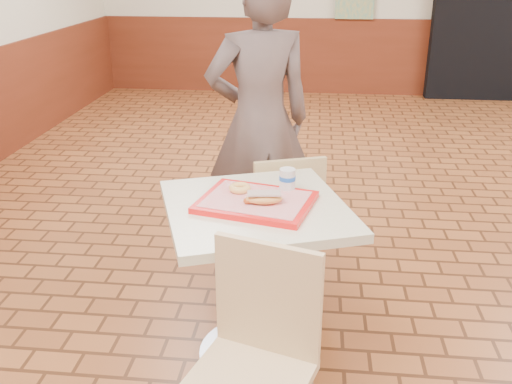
# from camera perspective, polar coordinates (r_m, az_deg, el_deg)

# --- Properties ---
(wainscot_band) EXTENTS (8.00, 10.00, 1.00)m
(wainscot_band) POSITION_cam_1_polar(r_m,az_deg,el_deg) (3.38, 23.80, -1.82)
(wainscot_band) COLOR #5A2211
(wainscot_band) RESTS_ON ground
(corridor_doorway) EXTENTS (1.60, 0.22, 2.20)m
(corridor_doorway) POSITION_cam_1_polar(r_m,az_deg,el_deg) (8.16, 23.05, 16.16)
(corridor_doorway) COLOR black
(corridor_doorway) RESTS_ON ground
(main_table) EXTENTS (0.75, 0.75, 0.80)m
(main_table) POSITION_cam_1_polar(r_m,az_deg,el_deg) (2.56, 0.00, -6.61)
(main_table) COLOR beige
(main_table) RESTS_ON ground
(chair_main_front) EXTENTS (0.51, 0.51, 0.87)m
(chair_main_front) POSITION_cam_1_polar(r_m,az_deg,el_deg) (2.09, -0.06, -15.83)
(chair_main_front) COLOR #DAB783
(chair_main_front) RESTS_ON ground
(chair_main_back) EXTENTS (0.49, 0.49, 0.83)m
(chair_main_back) POSITION_cam_1_polar(r_m,az_deg,el_deg) (3.13, 2.79, -2.46)
(chair_main_back) COLOR #D3B97F
(chair_main_back) RESTS_ON ground
(customer) EXTENTS (0.75, 0.62, 1.75)m
(customer) POSITION_cam_1_polar(r_m,az_deg,el_deg) (3.38, 0.35, 7.03)
(customer) COLOR brown
(customer) RESTS_ON ground
(serving_tray) EXTENTS (0.47, 0.36, 0.03)m
(serving_tray) POSITION_cam_1_polar(r_m,az_deg,el_deg) (2.44, 0.00, -0.99)
(serving_tray) COLOR red
(serving_tray) RESTS_ON main_table
(ring_donut) EXTENTS (0.12, 0.12, 0.03)m
(ring_donut) POSITION_cam_1_polar(r_m,az_deg,el_deg) (2.51, -1.63, 0.41)
(ring_donut) COLOR #F6B95A
(ring_donut) RESTS_ON serving_tray
(long_john_donut) EXTENTS (0.17, 0.10, 0.05)m
(long_john_donut) POSITION_cam_1_polar(r_m,az_deg,el_deg) (2.38, 0.72, -0.63)
(long_john_donut) COLOR #E09041
(long_john_donut) RESTS_ON serving_tray
(paper_cup) EXTENTS (0.07, 0.07, 0.09)m
(paper_cup) POSITION_cam_1_polar(r_m,az_deg,el_deg) (2.53, 3.16, 1.35)
(paper_cup) COLOR silver
(paper_cup) RESTS_ON serving_tray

